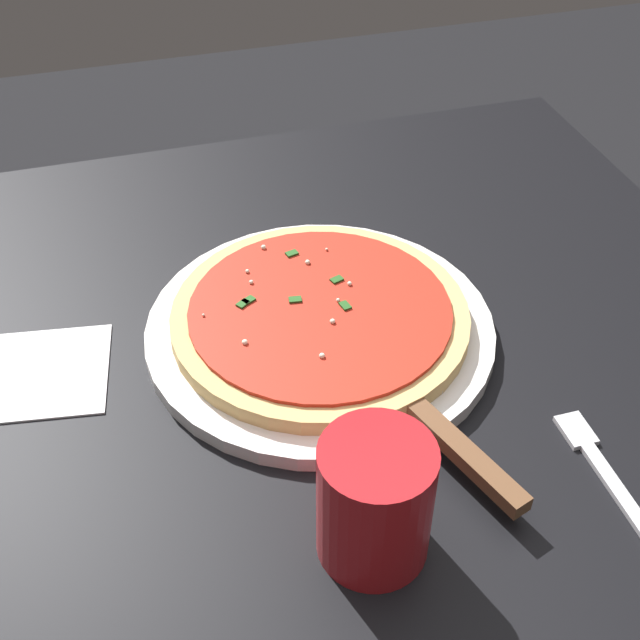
{
  "coord_description": "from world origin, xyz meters",
  "views": [
    {
      "loc": [
        0.11,
        0.55,
        1.32
      ],
      "look_at": [
        -0.05,
        -0.02,
        0.8
      ],
      "focal_mm": 46.89,
      "sensor_mm": 36.0,
      "label": 1
    }
  ],
  "objects_px": {
    "pizza_server": "(431,425)",
    "napkin_folded_right": "(45,373)",
    "pizza": "(320,316)",
    "fork": "(616,488)",
    "cup_tall_drink": "(375,501)",
    "serving_plate": "(320,330)"
  },
  "relations": [
    {
      "from": "pizza",
      "to": "cup_tall_drink",
      "type": "distance_m",
      "value": 0.24
    },
    {
      "from": "napkin_folded_right",
      "to": "pizza_server",
      "type": "bearing_deg",
      "value": 150.61
    },
    {
      "from": "pizza_server",
      "to": "napkin_folded_right",
      "type": "xyz_separation_m",
      "value": [
        0.31,
        -0.17,
        -0.02
      ]
    },
    {
      "from": "pizza_server",
      "to": "fork",
      "type": "distance_m",
      "value": 0.15
    },
    {
      "from": "pizza_server",
      "to": "fork",
      "type": "height_order",
      "value": "pizza_server"
    },
    {
      "from": "pizza_server",
      "to": "pizza",
      "type": "bearing_deg",
      "value": -71.3
    },
    {
      "from": "pizza_server",
      "to": "serving_plate",
      "type": "bearing_deg",
      "value": -71.3
    },
    {
      "from": "cup_tall_drink",
      "to": "napkin_folded_right",
      "type": "relative_size",
      "value": 0.9
    },
    {
      "from": "serving_plate",
      "to": "fork",
      "type": "height_order",
      "value": "serving_plate"
    },
    {
      "from": "serving_plate",
      "to": "napkin_folded_right",
      "type": "height_order",
      "value": "serving_plate"
    },
    {
      "from": "pizza",
      "to": "pizza_server",
      "type": "relative_size",
      "value": 1.26
    },
    {
      "from": "pizza",
      "to": "cup_tall_drink",
      "type": "relative_size",
      "value": 2.67
    },
    {
      "from": "pizza",
      "to": "cup_tall_drink",
      "type": "bearing_deg",
      "value": 83.28
    },
    {
      "from": "fork",
      "to": "pizza_server",
      "type": "bearing_deg",
      "value": -35.86
    },
    {
      "from": "pizza",
      "to": "pizza_server",
      "type": "xyz_separation_m",
      "value": [
        -0.05,
        0.15,
        -0.0
      ]
    },
    {
      "from": "serving_plate",
      "to": "napkin_folded_right",
      "type": "xyz_separation_m",
      "value": [
        0.26,
        -0.02,
        -0.01
      ]
    },
    {
      "from": "fork",
      "to": "serving_plate",
      "type": "bearing_deg",
      "value": -54.11
    },
    {
      "from": "napkin_folded_right",
      "to": "fork",
      "type": "xyz_separation_m",
      "value": [
        -0.43,
        0.26,
        0.0
      ]
    },
    {
      "from": "serving_plate",
      "to": "pizza",
      "type": "bearing_deg",
      "value": -54.15
    },
    {
      "from": "pizza",
      "to": "cup_tall_drink",
      "type": "height_order",
      "value": "cup_tall_drink"
    },
    {
      "from": "pizza_server",
      "to": "napkin_folded_right",
      "type": "distance_m",
      "value": 0.35
    },
    {
      "from": "napkin_folded_right",
      "to": "pizza",
      "type": "bearing_deg",
      "value": 175.37
    }
  ]
}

